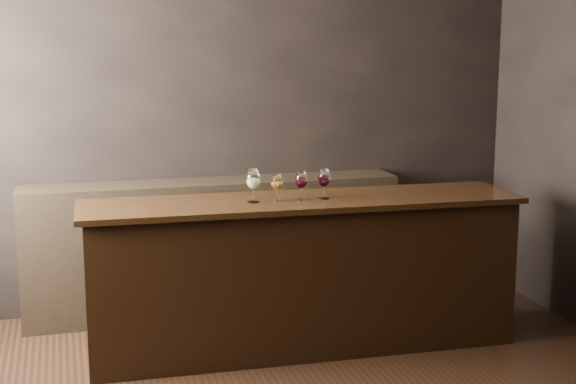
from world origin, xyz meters
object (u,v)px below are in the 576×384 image
object	(u,v)px
glass_red_a	(301,181)
glass_amber	(277,183)
back_bar_shelf	(214,247)
glass_red_b	(324,179)
glass_white	(253,180)
bar_counter	(303,276)

from	to	relation	value
glass_red_a	glass_amber	bearing A→B (deg)	174.64
back_bar_shelf	glass_amber	xyz separation A→B (m)	(0.25, -0.91, 0.63)
glass_red_b	glass_amber	bearing A→B (deg)	177.76
glass_amber	glass_red_a	size ratio (longest dim) A/B	0.93
glass_white	glass_red_a	xyz separation A→B (m)	(0.32, -0.01, -0.02)
back_bar_shelf	glass_red_b	world-z (taller)	glass_red_b
back_bar_shelf	glass_red_a	bearing A→B (deg)	-66.06
bar_counter	glass_amber	size ratio (longest dim) A/B	15.93
bar_counter	glass_white	bearing A→B (deg)	-174.57
glass_amber	glass_red_b	world-z (taller)	glass_red_b
bar_counter	glass_amber	xyz separation A→B (m)	(-0.18, -0.02, 0.65)
glass_amber	back_bar_shelf	bearing A→B (deg)	105.33
bar_counter	glass_red_a	size ratio (longest dim) A/B	14.84
glass_red_a	glass_red_b	bearing A→B (deg)	1.00
glass_red_a	glass_red_b	world-z (taller)	glass_red_b
bar_counter	glass_red_b	bearing A→B (deg)	-11.11
back_bar_shelf	bar_counter	bearing A→B (deg)	-64.07
bar_counter	back_bar_shelf	bearing A→B (deg)	117.93
glass_white	bar_counter	bearing A→B (deg)	3.43
bar_counter	back_bar_shelf	distance (m)	0.99
bar_counter	glass_red_b	xyz separation A→B (m)	(0.13, -0.03, 0.66)
glass_white	glass_red_b	bearing A→B (deg)	-1.29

